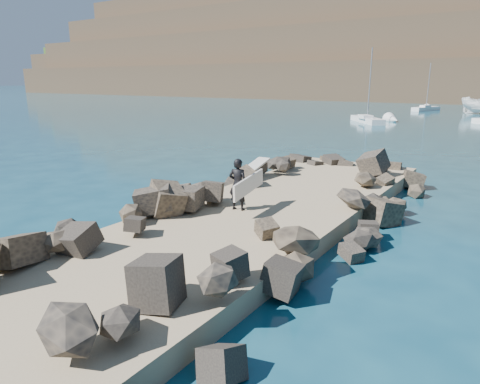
{
  "coord_description": "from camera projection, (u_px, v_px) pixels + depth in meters",
  "views": [
    {
      "loc": [
        7.58,
        -12.24,
        5.06
      ],
      "look_at": [
        0.0,
        -1.0,
        1.5
      ],
      "focal_mm": 32.0,
      "sensor_mm": 36.0,
      "label": 1
    }
  ],
  "objects": [
    {
      "name": "riprap_left",
      "position": [
        166.0,
        210.0,
        15.44
      ],
      "size": [
        2.6,
        22.0,
        1.0
      ],
      "primitive_type": "cube",
      "color": "black",
      "rests_on": "ground"
    },
    {
      "name": "sailboat_b",
      "position": [
        426.0,
        109.0,
        72.75
      ],
      "size": [
        3.57,
        6.66,
        7.97
      ],
      "color": "silver",
      "rests_on": "ground"
    },
    {
      "name": "surfboard_resting",
      "position": [
        252.0,
        170.0,
        19.67
      ],
      "size": [
        0.73,
        2.48,
        0.08
      ],
      "primitive_type": "cube",
      "rotation": [
        0.0,
        0.0,
        0.05
      ],
      "color": "beige",
      "rests_on": "riprap_left"
    },
    {
      "name": "sailboat_a",
      "position": [
        367.0,
        120.0,
        52.41
      ],
      "size": [
        5.93,
        6.86,
        8.96
      ],
      "color": "silver",
      "rests_on": "ground"
    },
    {
      "name": "ground",
      "position": [
        256.0,
        227.0,
        15.2
      ],
      "size": [
        800.0,
        800.0,
        0.0
      ],
      "primitive_type": "plane",
      "color": "#0F384C",
      "rests_on": "ground"
    },
    {
      "name": "jetty",
      "position": [
        222.0,
        235.0,
        13.52
      ],
      "size": [
        6.0,
        26.0,
        0.6
      ],
      "primitive_type": "cube",
      "color": "#8C7759",
      "rests_on": "ground"
    },
    {
      "name": "riprap_right",
      "position": [
        314.0,
        243.0,
        12.3
      ],
      "size": [
        2.6,
        22.0,
        1.0
      ],
      "primitive_type": "cube",
      "color": "black",
      "rests_on": "ground"
    },
    {
      "name": "surfer_with_board",
      "position": [
        239.0,
        184.0,
        14.91
      ],
      "size": [
        1.01,
        2.28,
        1.84
      ],
      "color": "black",
      "rests_on": "jetty"
    }
  ]
}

